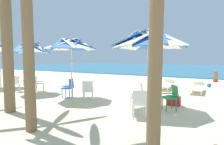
# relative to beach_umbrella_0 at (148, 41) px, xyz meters

# --- Properties ---
(ground_plane) EXTENTS (80.00, 80.00, 0.00)m
(ground_plane) POSITION_rel_beach_umbrella_0_xyz_m (-0.20, 2.65, -2.39)
(ground_plane) COLOR beige
(sea) EXTENTS (80.00, 36.00, 0.10)m
(sea) POSITION_rel_beach_umbrella_0_xyz_m (-0.20, 30.07, -2.34)
(sea) COLOR teal
(sea) RESTS_ON ground
(surf_foam) EXTENTS (80.00, 0.70, 0.01)m
(surf_foam) POSITION_rel_beach_umbrella_0_xyz_m (-0.20, 11.77, -2.38)
(surf_foam) COLOR white
(surf_foam) RESTS_ON ground
(beach_umbrella_0) EXTENTS (2.60, 2.60, 2.77)m
(beach_umbrella_0) POSITION_rel_beach_umbrella_0_xyz_m (0.00, 0.00, 0.00)
(beach_umbrella_0) COLOR silver
(beach_umbrella_0) RESTS_ON ground
(plastic_chair_0) EXTENTS (0.63, 0.62, 0.87)m
(plastic_chair_0) POSITION_rel_beach_umbrella_0_xyz_m (-0.69, 0.71, -1.89)
(plastic_chair_0) COLOR white
(plastic_chair_0) RESTS_ON ground
(plastic_chair_1) EXTENTS (0.63, 0.63, 0.87)m
(plastic_chair_1) POSITION_rel_beach_umbrella_0_xyz_m (0.69, 0.44, -1.89)
(plastic_chair_1) COLOR #2D8C4C
(plastic_chair_1) RESTS_ON ground
(plastic_chair_2) EXTENTS (0.61, 0.62, 0.87)m
(plastic_chair_2) POSITION_rel_beach_umbrella_0_xyz_m (0.14, -1.04, -1.89)
(plastic_chair_2) COLOR white
(plastic_chair_2) RESTS_ON ground
(beach_umbrella_1) EXTENTS (2.29, 2.29, 2.69)m
(beach_umbrella_1) POSITION_rel_beach_umbrella_0_xyz_m (-3.44, -0.04, -0.03)
(beach_umbrella_1) COLOR silver
(beach_umbrella_1) RESTS_ON ground
(plastic_chair_3) EXTENTS (0.61, 0.63, 0.87)m
(plastic_chair_3) POSITION_rel_beach_umbrella_0_xyz_m (-2.59, -0.00, -1.89)
(plastic_chair_3) COLOR white
(plastic_chair_3) RESTS_ON ground
(plastic_chair_4) EXTENTS (0.59, 0.56, 0.87)m
(plastic_chair_4) POSITION_rel_beach_umbrella_0_xyz_m (-3.86, 0.20, -1.89)
(plastic_chair_4) COLOR blue
(plastic_chair_4) RESTS_ON ground
(beach_umbrella_2) EXTENTS (1.97, 1.97, 2.68)m
(beach_umbrella_2) POSITION_rel_beach_umbrella_0_xyz_m (-6.16, -0.04, -0.10)
(beach_umbrella_2) COLOR silver
(beach_umbrella_2) RESTS_ON ground
(plastic_chair_5) EXTENTS (0.61, 0.63, 0.87)m
(plastic_chair_5) POSITION_rel_beach_umbrella_0_xyz_m (-6.43, 0.60, -1.89)
(plastic_chair_5) COLOR white
(plastic_chair_5) RESTS_ON ground
(plastic_chair_6) EXTENTS (0.63, 0.63, 0.87)m
(plastic_chair_6) POSITION_rel_beach_umbrella_0_xyz_m (-6.54, 0.06, -1.89)
(plastic_chair_6) COLOR white
(plastic_chair_6) RESTS_ON ground
(plastic_chair_7) EXTENTS (0.51, 0.53, 0.87)m
(plastic_chair_7) POSITION_rel_beach_umbrella_0_xyz_m (-7.19, -0.09, -1.89)
(plastic_chair_7) COLOR white
(plastic_chair_7) RESTS_ON ground
(sun_lounger_0) EXTENTS (0.77, 2.18, 0.62)m
(sun_lounger_0) POSITION_rel_beach_umbrella_0_xyz_m (0.93, 4.66, -2.10)
(sun_lounger_0) COLOR white
(sun_lounger_0) RESTS_ON ground
(sun_lounger_1) EXTENTS (0.78, 2.19, 0.62)m
(sun_lounger_1) POSITION_rel_beach_umbrella_0_xyz_m (-0.75, 4.92, -2.10)
(sun_lounger_1) COLOR white
(sun_lounger_1) RESTS_ON ground
(palm_tree_2) EXTENTS (2.69, 2.95, 6.10)m
(palm_tree_2) POSITION_rel_beach_umbrella_0_xyz_m (-3.86, -2.58, 1.19)
(palm_tree_2) COLOR brown
(palm_tree_2) RESTS_ON ground
(cooler_box) EXTENTS (0.50, 0.34, 0.40)m
(cooler_box) POSITION_rel_beach_umbrella_0_xyz_m (0.59, 1.19, -2.18)
(cooler_box) COLOR red
(cooler_box) RESTS_ON ground
(beach_ball) EXTENTS (0.26, 0.26, 0.26)m
(beach_ball) POSITION_rel_beach_umbrella_0_xyz_m (1.31, 7.08, -2.26)
(beach_ball) COLOR blue
(beach_ball) RESTS_ON ground
(beachgoer_seated) EXTENTS (0.30, 0.93, 0.92)m
(beachgoer_seated) POSITION_rel_beach_umbrella_0_xyz_m (1.46, 10.43, -2.09)
(beachgoer_seated) COLOR red
(beachgoer_seated) RESTS_ON ground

